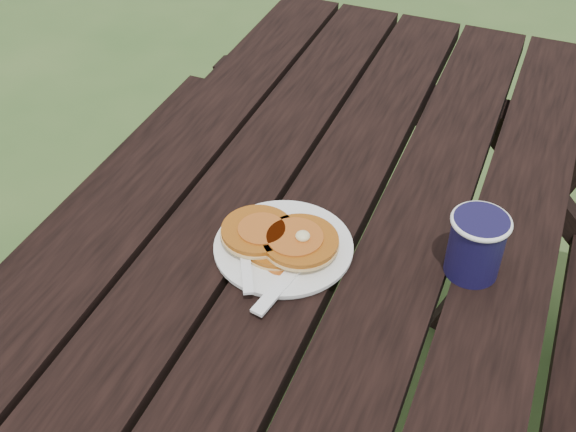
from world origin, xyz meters
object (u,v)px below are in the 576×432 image
at_px(plate, 283,248).
at_px(coffee_cup, 477,242).
at_px(pancake_stack, 280,238).
at_px(picnic_table, 290,411).

bearing_deg(plate, coffee_cup, 13.08).
height_order(plate, pancake_stack, pancake_stack).
bearing_deg(pancake_stack, picnic_table, -43.24).
bearing_deg(pancake_stack, plate, 21.31).
bearing_deg(coffee_cup, pancake_stack, -166.78).
bearing_deg(plate, pancake_stack, -158.69).
bearing_deg(plate, picnic_table, -51.10).
xyz_separation_m(picnic_table, pancake_stack, (-0.03, 0.02, 0.41)).
xyz_separation_m(pancake_stack, coffee_cup, (0.28, 0.07, 0.03)).
relative_size(pancake_stack, coffee_cup, 1.80).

